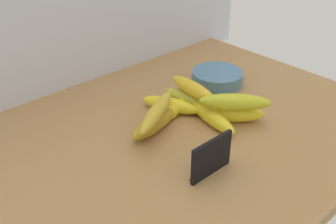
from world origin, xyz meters
TOP-DOWN VIEW (x-y plane):
  - counter_top at (0.00, 0.00)cm, footprint 110.00×76.00cm
  - chalkboard_sign at (-4.56, -15.72)cm, footprint 11.00×1.80cm
  - fruit_bowl at (27.52, 10.92)cm, footprint 14.94×14.94cm
  - banana_0 at (9.89, -2.85)cm, footprint 7.09×17.63cm
  - banana_1 at (-2.51, 4.15)cm, footprint 16.89×7.64cm
  - banana_2 at (3.71, 5.79)cm, footprint 16.51×6.89cm
  - banana_3 at (14.55, -5.53)cm, footprint 14.17×14.13cm
  - banana_4 at (11.71, 6.55)cm, footprint 6.42×17.31cm
  - banana_5 at (6.41, 8.25)cm, footprint 10.08×15.98cm
  - banana_6 at (11.58, 5.22)cm, footprint 5.22×17.02cm
  - banana_7 at (-2.91, 2.92)cm, footprint 18.96×12.77cm
  - banana_8 at (13.56, -6.73)cm, footprint 15.03×15.38cm

SIDE VIEW (x-z plane):
  - counter_top at x=0.00cm, z-range 0.00..3.00cm
  - banana_2 at x=3.71cm, z-range 3.00..6.72cm
  - banana_5 at x=6.41cm, z-range 3.00..6.82cm
  - fruit_bowl at x=27.52cm, z-range 3.00..6.84cm
  - banana_0 at x=9.89cm, z-range 3.00..6.87cm
  - banana_4 at x=11.71cm, z-range 3.00..7.16cm
  - banana_3 at x=14.55cm, z-range 3.00..7.25cm
  - banana_1 at x=-2.51cm, z-range 3.00..7.26cm
  - chalkboard_sign at x=-4.56cm, z-range 2.66..11.06cm
  - banana_6 at x=11.58cm, z-range 7.16..10.78cm
  - banana_7 at x=-2.91cm, z-range 7.26..10.69cm
  - banana_8 at x=13.56cm, z-range 7.25..11.36cm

